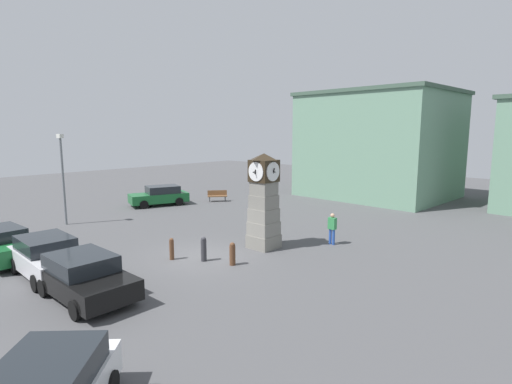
{
  "coord_description": "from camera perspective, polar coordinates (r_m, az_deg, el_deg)",
  "views": [
    {
      "loc": [
        13.85,
        -11.48,
        5.79
      ],
      "look_at": [
        0.45,
        3.22,
        2.73
      ],
      "focal_mm": 28.0,
      "sensor_mm": 36.0,
      "label": 1
    }
  ],
  "objects": [
    {
      "name": "ground_plane",
      "position": [
        18.9,
        -7.71,
        -9.18
      ],
      "size": [
        86.31,
        86.31,
        0.0
      ],
      "primitive_type": "plane",
      "color": "#4C4C4F"
    },
    {
      "name": "car_near_tower",
      "position": [
        18.21,
        -27.57,
        -8.17
      ],
      "size": [
        4.24,
        2.14,
        1.57
      ],
      "color": "silver",
      "rests_on": "ground_plane"
    },
    {
      "name": "street_lamp_near_road",
      "position": [
        27.18,
        -25.9,
        2.57
      ],
      "size": [
        0.5,
        0.24,
        5.6
      ],
      "color": "slate",
      "rests_on": "ground_plane"
    },
    {
      "name": "bollard_near_tower",
      "position": [
        18.63,
        -11.95,
        -7.92
      ],
      "size": [
        0.21,
        0.21,
        1.0
      ],
      "color": "brown",
      "rests_on": "ground_plane"
    },
    {
      "name": "bollard_mid_row",
      "position": [
        18.17,
        -7.49,
        -8.03
      ],
      "size": [
        0.25,
        0.25,
        1.12
      ],
      "color": "#333338",
      "rests_on": "ground_plane"
    },
    {
      "name": "bench",
      "position": [
        33.17,
        -5.55,
        -0.44
      ],
      "size": [
        1.43,
        1.57,
        0.9
      ],
      "color": "brown",
      "rests_on": "ground_plane"
    },
    {
      "name": "warehouse_blue_far",
      "position": [
        37.1,
        17.13,
        6.46
      ],
      "size": [
        12.41,
        10.88,
        9.11
      ],
      "color": "gray",
      "rests_on": "ground_plane"
    },
    {
      "name": "pedestrian_near_bench",
      "position": [
        20.86,
        10.83,
        -4.9
      ],
      "size": [
        0.41,
        0.26,
        1.63
      ],
      "color": "#264CA5",
      "rests_on": "ground_plane"
    },
    {
      "name": "clock_tower",
      "position": [
        19.64,
        1.12,
        -1.6
      ],
      "size": [
        1.49,
        1.55,
        4.71
      ],
      "color": "slate",
      "rests_on": "ground_plane"
    },
    {
      "name": "bollard_far_row",
      "position": [
        17.54,
        -3.39,
        -8.78
      ],
      "size": [
        0.26,
        0.26,
        1.01
      ],
      "color": "brown",
      "rests_on": "ground_plane"
    },
    {
      "name": "car_navy_sedan",
      "position": [
        21.16,
        -32.54,
        -6.37
      ],
      "size": [
        4.09,
        2.05,
        1.51
      ],
      "color": "#19602D",
      "rests_on": "ground_plane"
    },
    {
      "name": "car_far_lot",
      "position": [
        32.14,
        -13.57,
        -0.48
      ],
      "size": [
        3.25,
        4.77,
        1.52
      ],
      "color": "#19602D",
      "rests_on": "ground_plane"
    },
    {
      "name": "car_by_building",
      "position": [
        15.34,
        -23.26,
        -11.05
      ],
      "size": [
        4.19,
        2.12,
        1.52
      ],
      "color": "black",
      "rests_on": "ground_plane"
    }
  ]
}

